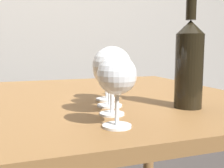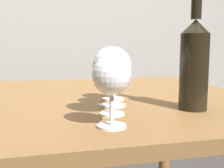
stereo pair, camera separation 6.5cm
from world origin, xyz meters
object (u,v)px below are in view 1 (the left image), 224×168
wine_glass_amber (117,76)px  wine_glass_cabernet (110,70)px  wine_bottle (189,62)px  wine_glass_merlot (107,71)px  wine_glass_white (112,67)px

wine_glass_amber → wine_glass_cabernet: 0.20m
wine_bottle → wine_glass_merlot: bearing=134.0°
wine_glass_cabernet → wine_bottle: wine_bottle is taller
wine_glass_amber → wine_glass_merlot: (0.07, 0.28, -0.02)m
wine_glass_merlot → wine_bottle: 0.24m
wine_glass_amber → wine_glass_cabernet: (0.05, 0.19, -0.00)m
wine_glass_cabernet → wine_bottle: bearing=-23.8°
wine_glass_white → wine_glass_cabernet: bearing=74.4°
wine_glass_cabernet → wine_glass_merlot: size_ratio=1.08×
wine_glass_amber → wine_bottle: size_ratio=0.46×
wine_bottle → wine_glass_cabernet: bearing=156.2°
wine_glass_white → wine_glass_amber: bearing=-104.2°
wine_glass_cabernet → wine_glass_amber: bearing=-104.9°
wine_glass_white → wine_glass_merlot: 0.19m
wine_glass_amber → wine_glass_white: (0.03, 0.10, 0.01)m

